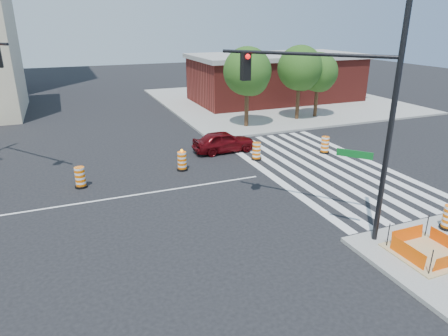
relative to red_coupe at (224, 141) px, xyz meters
The scene contains 15 objects.
ground 8.39m from the red_coupe, 147.14° to the right, with size 120.00×120.00×0.00m, color black.
sidewalk_ne 17.37m from the red_coupe, 50.82° to the left, with size 22.00×22.00×0.15m, color gray.
crosswalk_east 6.03m from the red_coupe, 49.19° to the right, with size 6.75×13.50×0.01m.
lane_centerline 8.39m from the red_coupe, 147.14° to the right, with size 14.00×0.12×0.01m, color silver.
excavation_pit 13.69m from the red_coupe, 81.72° to the right, with size 2.20×2.20×0.90m.
brick_storefront 17.44m from the red_coupe, 50.82° to the left, with size 16.50×8.50×4.60m.
red_coupe is the anchor object (origin of this frame).
signal_pole_se 11.61m from the red_coupe, 90.40° to the right, with size 4.18×4.81×8.25m.
tree_north_c 7.03m from the red_coupe, 51.89° to the left, with size 3.51×3.50×5.94m.
tree_north_d 10.73m from the red_coupe, 32.42° to the left, with size 3.48×3.48×5.91m.
tree_north_e 12.28m from the red_coupe, 28.43° to the left, with size 3.16×3.12×5.31m.
median_drum_2 8.93m from the red_coupe, 162.99° to the right, with size 0.60×0.60×1.02m.
median_drum_3 3.95m from the red_coupe, 146.83° to the right, with size 0.60×0.60×1.18m.
median_drum_4 2.43m from the red_coupe, 60.68° to the right, with size 0.60×0.60×1.02m.
median_drum_5 6.17m from the red_coupe, 24.37° to the right, with size 0.60×0.60×1.02m.
Camera 1 is at (-1.77, -17.27, 7.60)m, focal length 32.00 mm.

